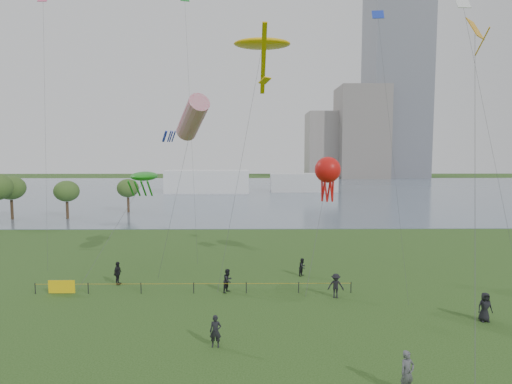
{
  "coord_description": "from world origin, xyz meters",
  "views": [
    {
      "loc": [
        -0.32,
        -18.98,
        10.66
      ],
      "look_at": [
        0.0,
        10.0,
        8.0
      ],
      "focal_mm": 30.0,
      "sensor_mm": 36.0,
      "label": 1
    }
  ],
  "objects_px": {
    "kite_stingray": "(262,44)",
    "kite_octopus": "(328,170)",
    "fence": "(113,286)",
    "kite_flyer": "(407,373)"
  },
  "relations": [
    {
      "from": "kite_stingray",
      "to": "kite_octopus",
      "type": "bearing_deg",
      "value": 22.8
    },
    {
      "from": "fence",
      "to": "kite_stingray",
      "type": "height_order",
      "value": "kite_stingray"
    },
    {
      "from": "fence",
      "to": "kite_flyer",
      "type": "height_order",
      "value": "kite_flyer"
    },
    {
      "from": "kite_flyer",
      "to": "kite_stingray",
      "type": "distance_m",
      "value": 28.8
    },
    {
      "from": "fence",
      "to": "kite_stingray",
      "type": "xyz_separation_m",
      "value": [
        11.47,
        6.9,
        19.62
      ]
    },
    {
      "from": "fence",
      "to": "kite_octopus",
      "type": "xyz_separation_m",
      "value": [
        17.49,
        7.2,
        8.51
      ]
    },
    {
      "from": "fence",
      "to": "kite_octopus",
      "type": "bearing_deg",
      "value": 22.38
    },
    {
      "from": "kite_octopus",
      "to": "fence",
      "type": "bearing_deg",
      "value": -148.76
    },
    {
      "from": "kite_flyer",
      "to": "kite_stingray",
      "type": "xyz_separation_m",
      "value": [
        -5.92,
        20.64,
        19.2
      ]
    },
    {
      "from": "kite_flyer",
      "to": "fence",
      "type": "bearing_deg",
      "value": 120.78
    }
  ]
}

